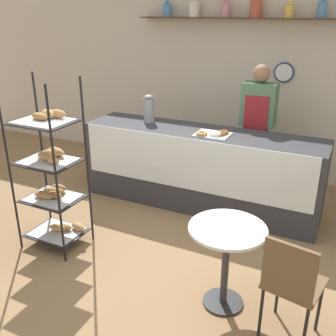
% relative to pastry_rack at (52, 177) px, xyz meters
% --- Properties ---
extents(ground_plane, '(14.00, 14.00, 0.00)m').
position_rel_pastry_rack_xyz_m(ground_plane, '(1.00, 0.08, -0.75)').
color(ground_plane, olive).
extents(back_wall, '(10.00, 0.30, 2.70)m').
position_rel_pastry_rack_xyz_m(back_wall, '(1.00, 2.81, 0.62)').
color(back_wall, beige).
rests_on(back_wall, ground_plane).
extents(display_counter, '(2.87, 0.67, 0.96)m').
position_rel_pastry_rack_xyz_m(display_counter, '(1.00, 1.45, -0.27)').
color(display_counter, '#333338').
rests_on(display_counter, ground_plane).
extents(pastry_rack, '(0.60, 0.47, 1.72)m').
position_rel_pastry_rack_xyz_m(pastry_rack, '(0.00, 0.00, 0.00)').
color(pastry_rack, black).
rests_on(pastry_rack, ground_plane).
extents(person_worker, '(0.41, 0.23, 1.69)m').
position_rel_pastry_rack_xyz_m(person_worker, '(1.53, 1.98, 0.18)').
color(person_worker, '#282833').
rests_on(person_worker, ground_plane).
extents(cafe_table, '(0.61, 0.61, 0.73)m').
position_rel_pastry_rack_xyz_m(cafe_table, '(1.86, -0.13, -0.21)').
color(cafe_table, '#262628').
rests_on(cafe_table, ground_plane).
extents(cafe_chair, '(0.44, 0.44, 0.88)m').
position_rel_pastry_rack_xyz_m(cafe_chair, '(2.39, -0.32, -0.21)').
color(cafe_chair, black).
rests_on(cafe_chair, ground_plane).
extents(coffee_carafe, '(0.14, 0.14, 0.35)m').
position_rel_pastry_rack_xyz_m(coffee_carafe, '(0.26, 1.53, 0.38)').
color(coffee_carafe, gray).
rests_on(coffee_carafe, display_counter).
extents(donut_tray_counter, '(0.39, 0.31, 0.05)m').
position_rel_pastry_rack_xyz_m(donut_tray_counter, '(1.19, 1.35, 0.23)').
color(donut_tray_counter, silver).
rests_on(donut_tray_counter, display_counter).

